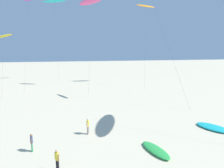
{
  "coord_description": "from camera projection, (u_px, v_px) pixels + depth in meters",
  "views": [
    {
      "loc": [
        -5.05,
        2.45,
        8.69
      ],
      "look_at": [
        -0.79,
        21.45,
        5.08
      ],
      "focal_mm": 29.23,
      "sensor_mm": 36.0,
      "label": 1
    }
  ],
  "objects": [
    {
      "name": "flying_kite_3",
      "position": [
        55.0,
        1.0,
        49.92
      ],
      "size": [
        6.4,
        6.42,
        22.92
      ],
      "color": "#19B2B7",
      "rests_on": "ground"
    },
    {
      "name": "flying_kite_4",
      "position": [
        146.0,
        6.0,
        45.86
      ],
      "size": [
        5.17,
        8.03,
        20.28
      ],
      "color": "orange",
      "rests_on": "ground"
    },
    {
      "name": "flying_kite_5",
      "position": [
        91.0,
        1.0,
        41.36
      ],
      "size": [
        5.95,
        10.73,
        20.94
      ],
      "color": "#EA5193",
      "rests_on": "ground"
    },
    {
      "name": "flying_kite_6",
      "position": [
        3.0,
        36.0,
        38.31
      ],
      "size": [
        5.28,
        11.41,
        12.33
      ],
      "color": "yellow",
      "rests_on": "ground"
    },
    {
      "name": "grounded_kite_0",
      "position": [
        156.0,
        150.0,
        15.83
      ],
      "size": [
        2.0,
        3.52,
        0.32
      ],
      "color": "green",
      "rests_on": "ground"
    },
    {
      "name": "grounded_kite_1",
      "position": [
        213.0,
        127.0,
        20.43
      ],
      "size": [
        3.36,
        4.02,
        0.33
      ],
      "color": "#19B2B7",
      "rests_on": "ground"
    },
    {
      "name": "person_foreground_walker",
      "position": [
        57.0,
        159.0,
        13.12
      ],
      "size": [
        0.36,
        0.41,
        1.72
      ],
      "color": "black",
      "rests_on": "ground"
    },
    {
      "name": "person_near_right",
      "position": [
        88.0,
        126.0,
        18.99
      ],
      "size": [
        0.3,
        0.47,
        1.75
      ],
      "color": "slate",
      "rests_on": "ground"
    },
    {
      "name": "person_far_watcher",
      "position": [
        32.0,
        142.0,
        15.75
      ],
      "size": [
        0.26,
        0.5,
        1.59
      ],
      "color": "#338E56",
      "rests_on": "ground"
    }
  ]
}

